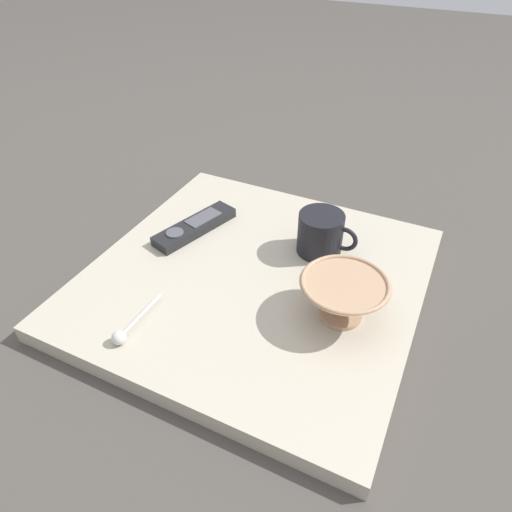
# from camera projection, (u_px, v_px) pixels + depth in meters

# --- Properties ---
(ground_plane) EXTENTS (6.00, 6.00, 0.00)m
(ground_plane) POSITION_uv_depth(u_px,v_px,m) (255.00, 287.00, 0.90)
(ground_plane) COLOR #47423D
(table) EXTENTS (0.61, 0.61, 0.03)m
(table) POSITION_uv_depth(u_px,v_px,m) (255.00, 280.00, 0.89)
(table) COLOR #B7AD99
(table) RESTS_ON ground
(cereal_bowl) EXTENTS (0.15, 0.15, 0.08)m
(cereal_bowl) POSITION_uv_depth(u_px,v_px,m) (343.00, 297.00, 0.77)
(cereal_bowl) COLOR tan
(cereal_bowl) RESTS_ON table
(coffee_mug) EXTENTS (0.12, 0.09, 0.09)m
(coffee_mug) POSITION_uv_depth(u_px,v_px,m) (321.00, 233.00, 0.91)
(coffee_mug) COLOR black
(coffee_mug) RESTS_ON table
(teaspoon) EXTENTS (0.02, 0.13, 0.02)m
(teaspoon) POSITION_uv_depth(u_px,v_px,m) (124.00, 332.00, 0.75)
(teaspoon) COLOR silver
(teaspoon) RESTS_ON table
(tv_remote_near) EXTENTS (0.11, 0.20, 0.02)m
(tv_remote_near) POSITION_uv_depth(u_px,v_px,m) (195.00, 226.00, 0.99)
(tv_remote_near) COLOR black
(tv_remote_near) RESTS_ON table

